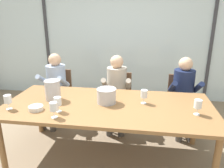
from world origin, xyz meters
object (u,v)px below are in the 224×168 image
at_px(wine_glass_by_right_taster, 54,107).
at_px(wine_glass_center_pour, 144,94).
at_px(dining_table, 108,109).
at_px(ice_bucket_primary, 53,90).
at_px(person_beige_jumper, 116,88).
at_px(chair_left_of_center, 118,95).
at_px(tasting_bowl, 36,108).
at_px(chair_near_curtain, 59,91).
at_px(wine_glass_near_bucket, 8,100).
at_px(ice_bucket_secondary, 107,95).
at_px(wine_glass_by_left_taster, 198,104).
at_px(person_pale_blue_shirt, 55,85).
at_px(person_navy_polo, 184,91).
at_px(wine_glass_spare_empty, 58,102).
at_px(chair_center, 181,98).

bearing_deg(wine_glass_by_right_taster, wine_glass_center_pour, 29.21).
distance_m(dining_table, ice_bucket_primary, 0.75).
xyz_separation_m(person_beige_jumper, wine_glass_by_right_taster, (-0.51, -1.27, 0.19)).
bearing_deg(chair_left_of_center, person_beige_jumper, -101.70).
bearing_deg(tasting_bowl, chair_left_of_center, 56.83).
distance_m(dining_table, wine_glass_by_right_taster, 0.69).
relative_size(chair_near_curtain, wine_glass_near_bucket, 5.03).
xyz_separation_m(ice_bucket_secondary, tasting_bowl, (-0.77, -0.33, -0.07)).
xyz_separation_m(wine_glass_center_pour, wine_glass_by_right_taster, (-0.95, -0.53, 0.00)).
xyz_separation_m(dining_table, tasting_bowl, (-0.80, -0.28, 0.09)).
distance_m(ice_bucket_primary, tasting_bowl, 0.36).
distance_m(ice_bucket_primary, wine_glass_by_right_taster, 0.53).
relative_size(ice_bucket_primary, wine_glass_center_pour, 1.51).
height_order(dining_table, ice_bucket_primary, ice_bucket_primary).
bearing_deg(wine_glass_by_left_taster, chair_left_of_center, 132.50).
bearing_deg(tasting_bowl, wine_glass_center_pour, 17.29).
bearing_deg(person_beige_jumper, person_pale_blue_shirt, 175.45).
distance_m(person_navy_polo, ice_bucket_primary, 1.96).
height_order(chair_left_of_center, ice_bucket_secondary, ice_bucket_secondary).
bearing_deg(ice_bucket_primary, wine_glass_spare_empty, -58.82).
relative_size(tasting_bowl, wine_glass_center_pour, 0.96).
distance_m(chair_left_of_center, wine_glass_near_bucket, 1.75).
relative_size(chair_near_curtain, wine_glass_by_left_taster, 5.03).
xyz_separation_m(person_beige_jumper, wine_glass_center_pour, (0.44, -0.74, 0.19)).
xyz_separation_m(chair_near_curtain, person_navy_polo, (2.11, -0.16, 0.17)).
xyz_separation_m(dining_table, ice_bucket_secondary, (-0.02, 0.05, 0.16)).
relative_size(chair_near_curtain, ice_bucket_secondary, 3.57).
height_order(person_beige_jumper, ice_bucket_primary, person_beige_jumper).
bearing_deg(chair_near_curtain, chair_center, -4.20).
xyz_separation_m(chair_near_curtain, wine_glass_center_pour, (1.49, -0.91, 0.36)).
height_order(chair_near_curtain, chair_center, same).
height_order(wine_glass_by_right_taster, wine_glass_spare_empty, same).
bearing_deg(dining_table, tasting_bowl, -160.36).
xyz_separation_m(chair_center, wine_glass_spare_empty, (-1.57, -1.26, 0.36)).
height_order(chair_left_of_center, wine_glass_center_pour, wine_glass_center_pour).
xyz_separation_m(dining_table, wine_glass_by_right_taster, (-0.51, -0.43, 0.18)).
height_order(chair_near_curtain, wine_glass_by_left_taster, wine_glass_by_left_taster).
xyz_separation_m(wine_glass_by_left_taster, wine_glass_near_bucket, (-2.14, -0.18, -0.00)).
height_order(ice_bucket_secondary, wine_glass_spare_empty, ice_bucket_secondary).
relative_size(wine_glass_by_left_taster, wine_glass_center_pour, 1.00).
bearing_deg(wine_glass_near_bucket, person_navy_polo, 27.86).
distance_m(chair_center, wine_glass_spare_empty, 2.05).
distance_m(wine_glass_near_bucket, wine_glass_center_pour, 1.61).
xyz_separation_m(person_navy_polo, wine_glass_center_pour, (-0.62, -0.74, 0.19)).
bearing_deg(wine_glass_near_bucket, person_beige_jumper, 45.78).
xyz_separation_m(chair_near_curtain, person_pale_blue_shirt, (0.00, -0.16, 0.17)).
xyz_separation_m(chair_left_of_center, tasting_bowl, (-0.82, -1.25, 0.27)).
relative_size(dining_table, chair_near_curtain, 2.93).
xyz_separation_m(chair_center, ice_bucket_primary, (-1.77, -0.93, 0.38)).
relative_size(ice_bucket_secondary, wine_glass_by_right_taster, 1.41).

